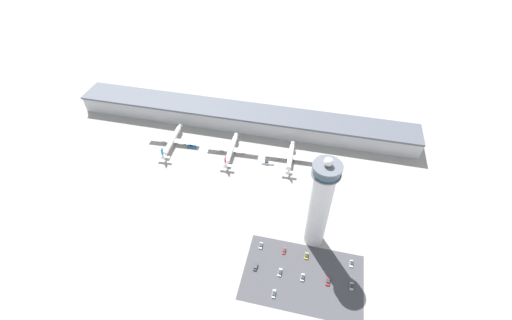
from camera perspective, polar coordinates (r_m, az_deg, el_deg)
ground_plane at (r=232.41m, az=-6.47°, el=-4.56°), size 1000.00×1000.00×0.00m
terminal_building at (r=276.78m, az=-2.20°, el=7.06°), size 270.84×25.00×14.80m
control_tower at (r=183.69m, az=10.62°, el=-7.24°), size 14.63×14.63×64.85m
parking_lot_surface at (r=195.61m, az=7.79°, el=-18.75°), size 64.00×40.00×0.01m
airplane_gate_alpha at (r=267.48m, az=-13.80°, el=3.16°), size 39.28×38.86×11.60m
airplane_gate_bravo at (r=252.90m, az=-4.16°, el=1.75°), size 38.21×35.89×11.63m
airplane_gate_charlie at (r=247.75m, az=5.75°, el=0.48°), size 38.75×32.49×11.29m
service_truck_catering at (r=263.83m, az=-10.73°, el=2.20°), size 7.04×2.95×2.46m
service_truck_fuel at (r=246.47m, az=1.92°, el=-0.46°), size 8.54×2.86×2.42m
car_yellow_taxi at (r=195.01m, az=4.01°, el=-18.18°), size 1.91×4.70×1.50m
car_blue_compact at (r=189.50m, az=3.00°, el=-21.38°), size 1.84×4.44×1.42m
car_grey_coupe at (r=194.81m, az=7.76°, el=-18.82°), size 1.91×4.28×1.51m
car_red_hatchback at (r=195.93m, az=11.91°, el=-19.20°), size 2.06×4.41×1.46m
car_black_suv at (r=196.11m, az=-0.05°, el=-17.43°), size 1.99×4.24×1.37m
car_silver_sedan at (r=197.54m, az=15.64°, el=-19.60°), size 1.97×4.20×1.36m
car_maroon_suv at (r=203.05m, az=0.82°, el=-14.05°), size 1.84×4.21×1.49m
car_white_wagon at (r=201.54m, az=8.41°, el=-15.52°), size 1.99×4.12×1.48m
car_green_van at (r=204.11m, az=15.62°, el=-16.29°), size 1.72×4.26×1.35m
car_navy_sedan at (r=201.92m, az=4.70°, el=-14.83°), size 1.92×4.17×1.36m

